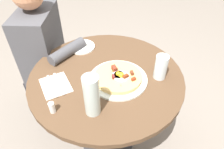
% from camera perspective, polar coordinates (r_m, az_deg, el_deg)
% --- Properties ---
extents(ground_plane, '(6.00, 6.00, 0.00)m').
position_cam_1_polar(ground_plane, '(1.71, -1.15, -18.32)').
color(ground_plane, gray).
extents(dining_table, '(0.86, 0.86, 0.72)m').
position_cam_1_polar(dining_table, '(1.27, -1.49, -5.79)').
color(dining_table, brown).
rests_on(dining_table, ground_plane).
extents(person_seated, '(0.48, 0.47, 1.14)m').
position_cam_1_polar(person_seated, '(1.64, -17.63, 2.65)').
color(person_seated, '#2D2D33').
rests_on(person_seated, ground_plane).
extents(pizza_plate, '(0.32, 0.32, 0.01)m').
position_cam_1_polar(pizza_plate, '(1.12, 1.68, -1.25)').
color(pizza_plate, silver).
rests_on(pizza_plate, dining_table).
extents(breakfast_pizza, '(0.26, 0.26, 0.05)m').
position_cam_1_polar(breakfast_pizza, '(1.10, 1.77, -0.54)').
color(breakfast_pizza, '#DEB36A').
rests_on(breakfast_pizza, pizza_plate).
extents(bread_plate, '(0.17, 0.17, 0.01)m').
position_cam_1_polar(bread_plate, '(1.38, -8.42, 7.62)').
color(bread_plate, white).
rests_on(bread_plate, dining_table).
extents(napkin, '(0.22, 0.21, 0.00)m').
position_cam_1_polar(napkin, '(1.13, -15.38, -2.88)').
color(napkin, white).
rests_on(napkin, dining_table).
extents(fork, '(0.16, 0.10, 0.00)m').
position_cam_1_polar(fork, '(1.13, -14.55, -2.43)').
color(fork, silver).
rests_on(fork, napkin).
extents(knife, '(0.16, 0.10, 0.00)m').
position_cam_1_polar(knife, '(1.12, -16.29, -3.00)').
color(knife, silver).
rests_on(knife, napkin).
extents(water_glass, '(0.07, 0.07, 0.14)m').
position_cam_1_polar(water_glass, '(1.12, 13.40, 2.03)').
color(water_glass, silver).
rests_on(water_glass, dining_table).
extents(water_bottle, '(0.07, 0.07, 0.21)m').
position_cam_1_polar(water_bottle, '(0.90, -5.65, -5.88)').
color(water_bottle, silver).
rests_on(water_bottle, dining_table).
extents(salt_shaker, '(0.03, 0.03, 0.06)m').
position_cam_1_polar(salt_shaker, '(0.99, -16.31, -8.78)').
color(salt_shaker, white).
rests_on(salt_shaker, dining_table).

